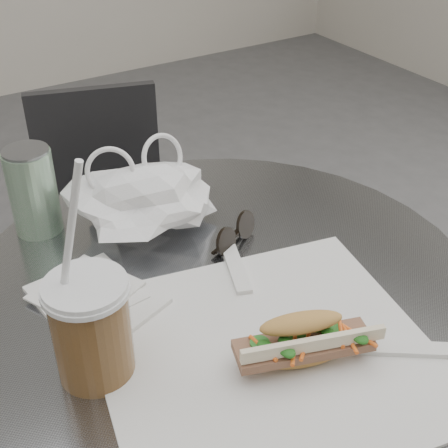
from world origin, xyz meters
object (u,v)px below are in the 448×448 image
cafe_table (222,405)px  iced_coffee (91,327)px  drink_can (33,191)px  chair_far (113,262)px  banh_mi (302,341)px  sunglasses (235,235)px

cafe_table → iced_coffee: bearing=-162.5°
cafe_table → drink_can: bearing=124.2°
chair_far → drink_can: (-0.24, -0.36, 0.47)m
cafe_table → banh_mi: 0.37m
banh_mi → sunglasses: bearing=93.1°
iced_coffee → drink_can: (0.04, 0.34, 0.00)m
sunglasses → drink_can: bearing=115.6°
iced_coffee → drink_can: size_ratio=2.03×
chair_far → sunglasses: bearing=107.1°
sunglasses → drink_can: drink_can is taller
chair_far → banh_mi: size_ratio=3.41×
cafe_table → sunglasses: 0.31m
chair_far → banh_mi: bearing=102.2°
cafe_table → chair_far: size_ratio=1.00×
cafe_table → iced_coffee: iced_coffee is taller
cafe_table → sunglasses: sunglasses is taller
iced_coffee → sunglasses: (0.29, 0.14, -0.05)m
drink_can → chair_far: bearing=56.1°
chair_far → sunglasses: sunglasses is taller
drink_can → iced_coffee: bearing=-96.5°
iced_coffee → drink_can: bearing=83.5°
cafe_table → banh_mi: bearing=-91.1°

